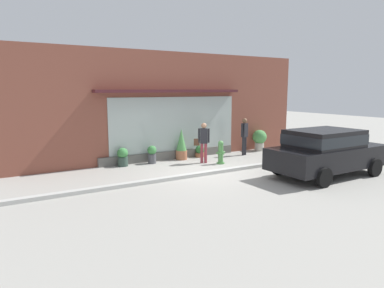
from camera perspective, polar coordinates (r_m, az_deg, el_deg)
name	(u,v)px	position (r m, az deg, el deg)	size (l,w,h in m)	color
ground_plane	(209,173)	(12.82, 2.78, -4.70)	(60.00, 60.00, 0.00)	#9E9B93
curb_strip	(212,172)	(12.65, 3.29, -4.62)	(14.00, 0.24, 0.12)	#B2B2AD
storefront	(168,107)	(15.23, -3.88, 6.03)	(14.00, 0.81, 4.60)	brown
fire_hydrant	(221,152)	(14.30, 4.70, -1.38)	(0.39, 0.36, 0.95)	#4C8C47
pedestrian_with_handbag	(203,140)	(14.35, 1.84, 0.68)	(0.58, 0.43, 1.66)	#8E333D
pedestrian_passerby	(244,134)	(16.24, 8.55, 1.68)	(0.44, 0.26, 1.71)	#232328
parked_car_black	(326,150)	(13.03, 21.01, -0.92)	(4.38, 2.10, 1.64)	black
potted_plant_window_right	(123,157)	(14.10, -11.23, -2.06)	(0.43, 0.43, 0.73)	#33473D
potted_plant_corner_tall	(200,151)	(15.74, 1.30, -1.20)	(0.41, 0.41, 0.53)	#9E6042
potted_plant_by_entrance	(152,154)	(14.44, -6.54, -1.63)	(0.37, 0.37, 0.74)	#4C4C51
potted_plant_trailing_edge	(181,145)	(15.11, -1.73, -0.16)	(0.49, 0.49, 1.33)	#9E6042
potted_plant_near_hydrant	(259,139)	(17.66, 10.94, 0.84)	(0.70, 0.70, 1.03)	#B7B2A3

